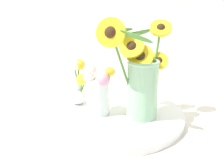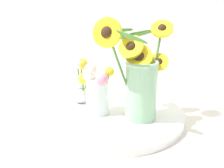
{
  "view_description": "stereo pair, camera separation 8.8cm",
  "coord_description": "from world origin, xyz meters",
  "views": [
    {
      "loc": [
        0.23,
        -0.75,
        0.41
      ],
      "look_at": [
        0.02,
        0.05,
        0.12
      ],
      "focal_mm": 42.0,
      "sensor_mm": 36.0,
      "label": 1
    },
    {
      "loc": [
        0.31,
        -0.73,
        0.41
      ],
      "look_at": [
        0.02,
        0.05,
        0.12
      ],
      "focal_mm": 42.0,
      "sensor_mm": 36.0,
      "label": 2
    }
  ],
  "objects": [
    {
      "name": "serving_tray",
      "position": [
        0.02,
        0.05,
        0.01
      ],
      "size": [
        0.5,
        0.5,
        0.02
      ],
      "color": "white",
      "rests_on": "ground_plane"
    },
    {
      "name": "vase_small_center",
      "position": [
        -0.03,
        0.03,
        0.1
      ],
      "size": [
        0.11,
        0.08,
        0.17
      ],
      "color": "white",
      "rests_on": "serving_tray"
    },
    {
      "name": "vase_bulb_right",
      "position": [
        -0.12,
        0.09,
        0.1
      ],
      "size": [
        0.08,
        0.08,
        0.17
      ],
      "color": "white",
      "rests_on": "serving_tray"
    },
    {
      "name": "mason_jar_sunflowers",
      "position": [
        0.11,
        0.04,
        0.16
      ],
      "size": [
        0.22,
        0.24,
        0.34
      ],
      "color": "#99CC9E",
      "rests_on": "serving_tray"
    },
    {
      "name": "ground_plane",
      "position": [
        0.0,
        0.0,
        0.0
      ],
      "size": [
        6.0,
        6.0,
        0.0
      ],
      "primitive_type": "plane",
      "color": "silver"
    }
  ]
}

